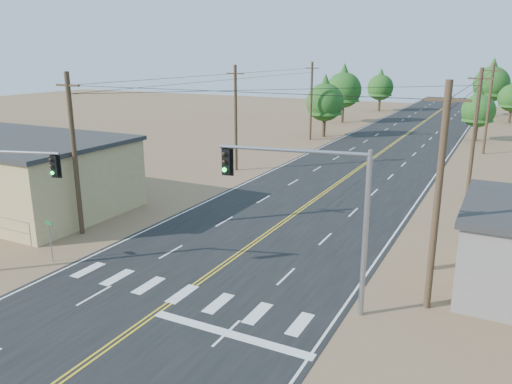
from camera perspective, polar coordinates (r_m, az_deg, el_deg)
The scene contains 14 objects.
road at distance 42.96m, azimuth 8.71°, elevation 0.55°, with size 15.00×200.00×0.02m, color black.
utility_pole_left_near at distance 32.27m, azimuth -20.03°, elevation 4.11°, with size 1.80×0.30×10.00m.
utility_pole_left_mid at distance 47.97m, azimuth -2.34°, elevation 8.50°, with size 1.80×0.30×10.00m.
utility_pole_left_far at distance 66.04m, azimuth 6.32°, elevation 10.35°, with size 1.80×0.30×10.00m.
utility_pole_right_near at distance 22.40m, azimuth 20.04°, elevation -0.62°, with size 1.80×0.30×10.00m.
utility_pole_right_mid at distance 41.97m, azimuth 23.70°, elevation 6.20°, with size 1.80×0.30×10.00m.
utility_pole_right_far at distance 61.82m, azimuth 25.03°, elevation 8.66°, with size 1.80×0.30×10.00m.
signal_mast_right at distance 21.18m, azimuth 7.45°, elevation -1.11°, with size 6.47×1.42×7.29m.
street_sign at distance 29.23m, azimuth -22.48°, elevation -4.49°, with size 0.69×0.17×2.35m.
tree_left_near at distance 68.89m, azimuth 7.89°, elevation 10.55°, with size 5.07×5.07×8.45m.
tree_left_mid at distance 84.01m, azimuth 10.00°, elevation 11.81°, with size 5.74×5.74×9.56m.
tree_left_far at distance 102.82m, azimuth 14.04°, elevation 11.80°, with size 4.99×4.99×8.31m.
tree_right_near at distance 71.11m, azimuth 24.11°, elevation 8.82°, with size 4.23×4.23×7.04m.
tree_right_far at distance 100.72m, azimuth 25.36°, elevation 11.45°, with size 6.22×6.22×10.37m.
Camera 1 is at (12.85, -9.49, 10.99)m, focal length 35.00 mm.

